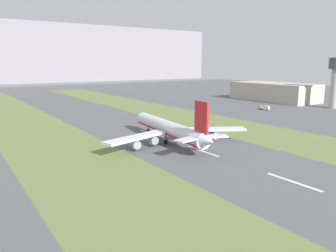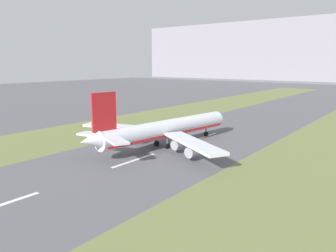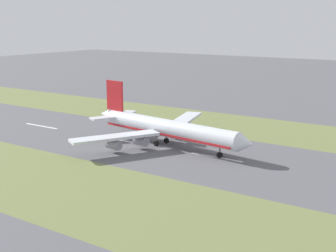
{
  "view_description": "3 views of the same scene",
  "coord_description": "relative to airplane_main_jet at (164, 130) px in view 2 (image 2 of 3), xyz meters",
  "views": [
    {
      "loc": [
        -79.51,
        -113.98,
        33.39
      ],
      "look_at": [
        -2.72,
        -0.63,
        7.0
      ],
      "focal_mm": 35.0,
      "sensor_mm": 36.0,
      "label": 1
    },
    {
      "loc": [
        64.64,
        -88.41,
        28.19
      ],
      "look_at": [
        -2.72,
        -0.63,
        7.0
      ],
      "focal_mm": 35.0,
      "sensor_mm": 36.0,
      "label": 2
    },
    {
      "loc": [
        125.08,
        84.72,
        41.58
      ],
      "look_at": [
        -2.72,
        -0.63,
        7.0
      ],
      "focal_mm": 50.0,
      "sensor_mm": 36.0,
      "label": 3
    }
  ],
  "objects": [
    {
      "name": "ground_plane",
      "position": [
        2.96,
        2.52,
        -6.02
      ],
      "size": [
        800.0,
        800.0,
        0.0
      ],
      "primitive_type": "plane",
      "color": "#56565B"
    },
    {
      "name": "grass_median_west",
      "position": [
        -42.04,
        2.52,
        -6.02
      ],
      "size": [
        40.0,
        600.0,
        0.01
      ],
      "primitive_type": "cube",
      "color": "olive",
      "rests_on": "ground"
    },
    {
      "name": "grass_median_east",
      "position": [
        47.96,
        2.52,
        -6.02
      ],
      "size": [
        40.0,
        600.0,
        0.01
      ],
      "primitive_type": "cube",
      "color": "olive",
      "rests_on": "ground"
    },
    {
      "name": "centreline_dash_mid",
      "position": [
        2.96,
        -18.11,
        -6.01
      ],
      "size": [
        1.2,
        18.0,
        0.01
      ],
      "primitive_type": "cube",
      "color": "silver",
      "rests_on": "ground"
    },
    {
      "name": "centreline_dash_far",
      "position": [
        2.96,
        21.89,
        -6.01
      ],
      "size": [
        1.2,
        18.0,
        0.01
      ],
      "primitive_type": "cube",
      "color": "silver",
      "rests_on": "ground"
    },
    {
      "name": "airplane_main_jet",
      "position": [
        0.0,
        0.0,
        0.0
      ],
      "size": [
        63.64,
        67.16,
        20.2
      ],
      "color": "silver",
      "rests_on": "ground"
    }
  ]
}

